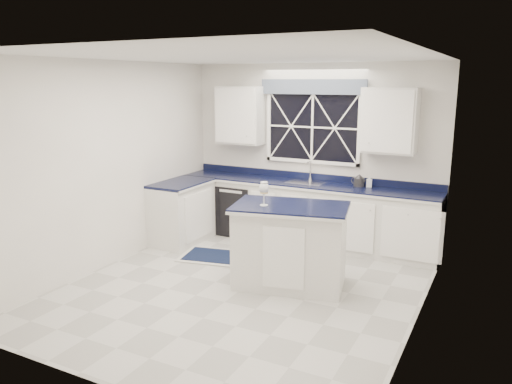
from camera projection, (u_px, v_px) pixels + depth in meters
The scene contains 13 objects.
ground at pixel (243, 288), 6.00m from camera, with size 4.50×4.50×0.00m, color beige.
back_wall at pixel (313, 153), 7.66m from camera, with size 4.00×0.10×2.70m, color white.
base_cabinets at pixel (280, 214), 7.60m from camera, with size 3.99×1.60×0.90m.
countertop at pixel (305, 184), 7.49m from camera, with size 3.98×0.64×0.04m, color black.
dishwasher at pixel (241, 208), 8.09m from camera, with size 0.60×0.58×0.82m, color black.
window at pixel (312, 122), 7.51m from camera, with size 1.65×0.09×1.26m.
upper_cabinets at pixel (310, 118), 7.39m from camera, with size 3.10×0.34×0.90m.
faucet at pixel (310, 170), 7.62m from camera, with size 0.05×0.20×0.30m.
island at pixel (290, 245), 5.99m from camera, with size 1.49×1.08×1.00m.
rug at pixel (220, 257), 7.04m from camera, with size 1.22×0.89×0.02m.
kettle at pixel (359, 181), 7.22m from camera, with size 0.25×0.19×0.18m.
wine_glass at pixel (264, 189), 5.82m from camera, with size 0.12×0.12×0.28m.
soap_bottle at pixel (369, 181), 7.17m from camera, with size 0.08×0.08×0.17m, color silver.
Camera 1 is at (2.70, -4.91, 2.44)m, focal length 35.00 mm.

